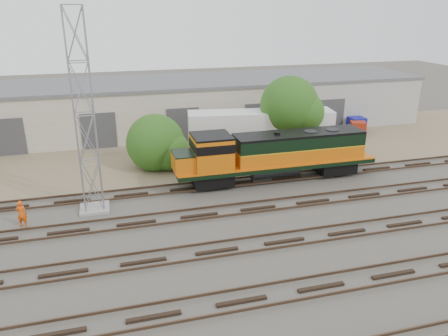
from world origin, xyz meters
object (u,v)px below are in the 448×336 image
object	(u,v)px
worker	(22,214)
semi_trailer	(264,127)
locomotive	(273,154)
signal_tower	(84,118)

from	to	relation	value
worker	semi_trailer	distance (m)	21.25
locomotive	signal_tower	bearing A→B (deg)	-172.92
locomotive	worker	bearing A→B (deg)	-170.45
signal_tower	semi_trailer	bearing A→B (deg)	28.29
signal_tower	semi_trailer	size ratio (longest dim) A/B	0.97
signal_tower	semi_trailer	world-z (taller)	signal_tower
signal_tower	semi_trailer	distance (m)	17.26
signal_tower	worker	size ratio (longest dim) A/B	7.47
locomotive	semi_trailer	xyz separation A→B (m)	(1.63, 6.35, 0.31)
locomotive	signal_tower	distance (m)	13.91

